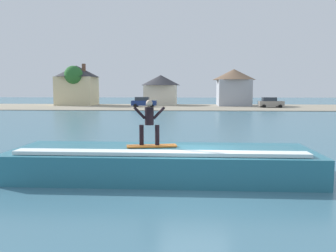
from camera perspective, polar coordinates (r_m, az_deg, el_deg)
The scene contains 11 objects.
ground_plane at distance 12.15m, azimuth 4.32°, elevation -9.29°, with size 260.00×260.00×0.00m, color #3F6D81.
wave_crest at distance 12.86m, azimuth -0.98°, elevation -5.94°, with size 10.96×3.54×1.14m.
surfboard at distance 12.57m, azimuth -2.69°, elevation -3.27°, with size 1.84×0.81×0.06m.
surfer at distance 12.46m, azimuth -3.09°, elevation 0.98°, with size 1.15×0.32×1.63m.
shoreline_bank at distance 63.11m, azimuth 3.66°, elevation 3.13°, with size 120.00×22.01×0.10m.
car_near_shore at distance 63.16m, azimuth -4.03°, elevation 3.94°, with size 4.50×2.15×1.86m.
car_far_shore at distance 63.07m, azimuth 16.47°, elevation 3.71°, with size 4.23×2.03×1.86m.
house_with_chimney at distance 72.36m, azimuth -14.72°, elevation 6.79°, with size 8.89×8.89×8.23m.
house_gabled_white at distance 68.60m, azimuth 10.73°, elevation 6.53°, with size 8.23×8.23×7.11m.
house_small_cottage at distance 70.74m, azimuth -1.21°, elevation 6.20°, with size 7.89×7.89×6.12m.
tree_tall_bare at distance 69.41m, azimuth -15.24°, elevation 8.02°, with size 3.51×3.51×7.74m.
Camera 1 is at (-0.19, -11.72, 3.20)m, focal length 37.16 mm.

